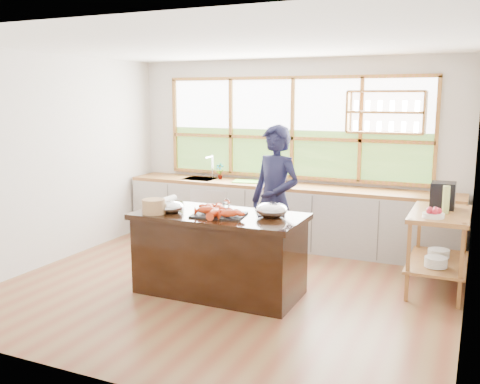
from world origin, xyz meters
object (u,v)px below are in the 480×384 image
Objects in this scene: island at (220,253)px; wicker_basket at (154,206)px; cook at (275,201)px; espresso_machine at (443,195)px.

wicker_basket is at bearing -156.59° from island.
espresso_machine is at bearing 32.79° from cook.
island is at bearing -149.57° from espresso_machine.
espresso_machine is at bearing 30.90° from island.
island is 1.00m from cook.
espresso_machine is at bearing 29.26° from wicker_basket.
wicker_basket reaches higher than island.
cook is at bearing 48.10° from wicker_basket.
island is 0.89m from wicker_basket.
wicker_basket is (-0.65, -0.28, 0.53)m from island.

